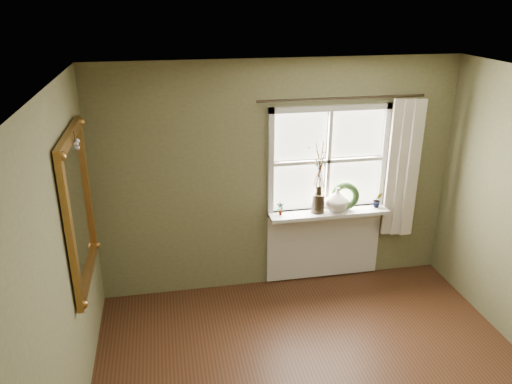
{
  "coord_description": "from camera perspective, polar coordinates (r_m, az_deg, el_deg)",
  "views": [
    {
      "loc": [
        -1.22,
        -2.77,
        3.2
      ],
      "look_at": [
        -0.39,
        1.55,
        1.45
      ],
      "focal_mm": 35.0,
      "sensor_mm": 36.0,
      "label": 1
    }
  ],
  "objects": [
    {
      "name": "potted_plant_right",
      "position": [
        5.85,
        13.73,
        -0.88
      ],
      "size": [
        0.11,
        0.09,
        0.18
      ],
      "primitive_type": "imported",
      "rotation": [
        0.0,
        0.0,
        -0.09
      ],
      "color": "#253E1B",
      "rests_on": "window_sill"
    },
    {
      "name": "cream_vase",
      "position": [
        5.65,
        9.26,
        -0.84
      ],
      "size": [
        0.34,
        0.34,
        0.27
      ],
      "primitive_type": "imported",
      "rotation": [
        0.0,
        0.0,
        -0.39
      ],
      "color": "silver",
      "rests_on": "window_sill"
    },
    {
      "name": "window_sill",
      "position": [
        5.69,
        8.28,
        -2.36
      ],
      "size": [
        1.36,
        0.26,
        0.04
      ],
      "primitive_type": "cube",
      "color": "silver",
      "rests_on": "wall_back"
    },
    {
      "name": "gilt_mirror",
      "position": [
        4.47,
        -19.59,
        -1.71
      ],
      "size": [
        0.1,
        1.12,
        1.34
      ],
      "color": "white",
      "rests_on": "wall_left"
    },
    {
      "name": "wall_left",
      "position": [
        3.46,
        -23.44,
        -13.63
      ],
      "size": [
        0.1,
        4.5,
        2.6
      ],
      "primitive_type": "cube",
      "color": "#676744",
      "rests_on": "ground"
    },
    {
      "name": "ceiling",
      "position": [
        3.08,
        12.84,
        9.97
      ],
      "size": [
        4.5,
        4.5,
        0.0
      ],
      "primitive_type": "plane",
      "color": "silver",
      "rests_on": "ground"
    },
    {
      "name": "curtain_rod",
      "position": [
        5.38,
        9.88,
        10.5
      ],
      "size": [
        1.84,
        0.03,
        0.03
      ],
      "primitive_type": "cylinder",
      "rotation": [
        0.0,
        1.57,
        0.0
      ],
      "color": "black",
      "rests_on": "wall_back"
    },
    {
      "name": "dark_jug",
      "position": [
        5.6,
        7.09,
        -1.27
      ],
      "size": [
        0.18,
        0.18,
        0.22
      ],
      "primitive_type": "cylinder",
      "rotation": [
        0.0,
        0.0,
        -0.28
      ],
      "color": "black",
      "rests_on": "window_sill"
    },
    {
      "name": "window_frame",
      "position": [
        5.57,
        8.24,
        3.54
      ],
      "size": [
        1.36,
        0.06,
        1.24
      ],
      "color": "silver",
      "rests_on": "wall_back"
    },
    {
      "name": "potted_plant_left",
      "position": [
        5.5,
        2.8,
        -1.93
      ],
      "size": [
        0.08,
        0.05,
        0.15
      ],
      "primitive_type": "imported",
      "rotation": [
        0.0,
        0.0,
        -0.01
      ],
      "color": "#253E1B",
      "rests_on": "window_sill"
    },
    {
      "name": "curtain",
      "position": [
        5.85,
        16.32,
        2.55
      ],
      "size": [
        0.36,
        0.12,
        1.59
      ],
      "primitive_type": "cube",
      "color": "beige",
      "rests_on": "wall_back"
    },
    {
      "name": "window_apron",
      "position": [
        5.97,
        7.72,
        -5.79
      ],
      "size": [
        1.36,
        0.04,
        0.88
      ],
      "primitive_type": "cube",
      "color": "silver",
      "rests_on": "ground"
    },
    {
      "name": "wreath",
      "position": [
        5.73,
        10.15,
        -0.76
      ],
      "size": [
        0.34,
        0.23,
        0.32
      ],
      "primitive_type": "torus",
      "rotation": [
        1.36,
        0.0,
        -0.32
      ],
      "color": "#253E1B",
      "rests_on": "window_sill"
    },
    {
      "name": "wall_back",
      "position": [
        5.55,
        2.52,
        1.7
      ],
      "size": [
        4.0,
        0.1,
        2.6
      ],
      "primitive_type": "cube",
      "color": "#676744",
      "rests_on": "ground"
    }
  ]
}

